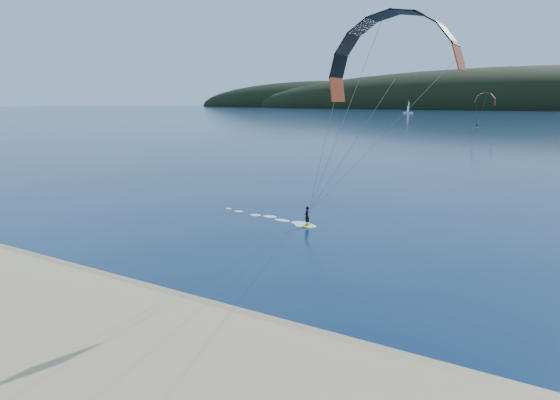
% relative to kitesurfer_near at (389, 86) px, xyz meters
% --- Properties ---
extents(ground, '(1800.00, 1800.00, 0.00)m').
position_rel_kitesurfer_near_xyz_m(ground, '(-7.82, -16.57, -11.44)').
color(ground, '#071E37').
rests_on(ground, ground).
extents(wet_sand, '(220.00, 2.50, 0.10)m').
position_rel_kitesurfer_near_xyz_m(wet_sand, '(-7.82, -12.07, -11.39)').
color(wet_sand, '#978158').
rests_on(wet_sand, ground).
extents(kitesurfer_near, '(24.32, 9.26, 15.83)m').
position_rel_kitesurfer_near_xyz_m(kitesurfer_near, '(0.00, 0.00, 0.00)').
color(kitesurfer_near, yellow).
rests_on(kitesurfer_near, ground).
extents(kitesurfer_far, '(8.11, 7.45, 12.40)m').
position_rel_kitesurfer_near_xyz_m(kitesurfer_far, '(-23.07, 175.70, -1.57)').
color(kitesurfer_far, yellow).
rests_on(kitesurfer_far, ground).
extents(sailboat, '(7.88, 5.16, 11.38)m').
position_rel_kitesurfer_near_xyz_m(sailboat, '(-119.00, 389.73, -10.60)').
color(sailboat, white).
rests_on(sailboat, ground).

